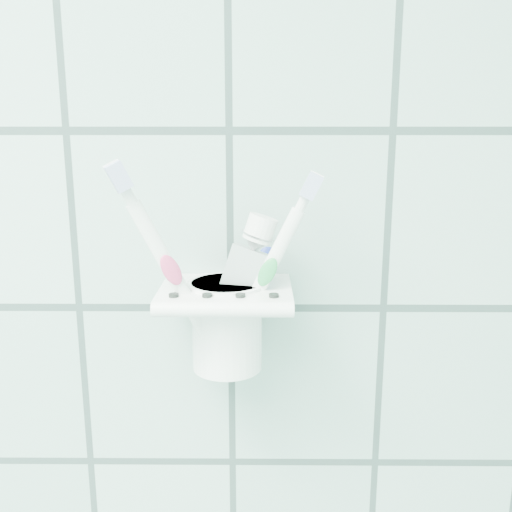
{
  "coord_description": "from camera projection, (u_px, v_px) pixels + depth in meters",
  "views": [
    {
      "loc": [
        0.69,
        0.61,
        1.45
      ],
      "look_at": [
        0.69,
        1.1,
        1.33
      ],
      "focal_mm": 40.0,
      "sensor_mm": 36.0,
      "label": 1
    }
  ],
  "objects": [
    {
      "name": "toothpaste_tube",
      "position": [
        215.0,
        277.0,
        0.56
      ],
      "size": [
        0.08,
        0.04,
        0.17
      ],
      "rotation": [
        -0.12,
        0.3,
        -0.27
      ],
      "color": "silver",
      "rests_on": "cup"
    },
    {
      "name": "toothbrush_blue",
      "position": [
        234.0,
        255.0,
        0.57
      ],
      "size": [
        0.07,
        0.08,
        0.21
      ],
      "rotation": [
        -0.42,
        0.27,
        -0.14
      ],
      "color": "white",
      "rests_on": "cup"
    },
    {
      "name": "toothbrush_pink",
      "position": [
        221.0,
        255.0,
        0.54
      ],
      "size": [
        0.09,
        0.05,
        0.22
      ],
      "rotation": [
        -0.03,
        -0.45,
        0.42
      ],
      "color": "white",
      "rests_on": "cup"
    },
    {
      "name": "holder_bracket",
      "position": [
        226.0,
        295.0,
        0.56
      ],
      "size": [
        0.13,
        0.11,
        0.04
      ],
      "color": "white",
      "rests_on": "wall_back"
    },
    {
      "name": "toothbrush_orange",
      "position": [
        219.0,
        261.0,
        0.55
      ],
      "size": [
        0.09,
        0.02,
        0.21
      ],
      "rotation": [
        -0.01,
        0.45,
        -0.09
      ],
      "color": "white",
      "rests_on": "cup"
    },
    {
      "name": "cup",
      "position": [
        227.0,
        321.0,
        0.57
      ],
      "size": [
        0.08,
        0.08,
        0.09
      ],
      "color": "white",
      "rests_on": "holder_bracket"
    }
  ]
}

